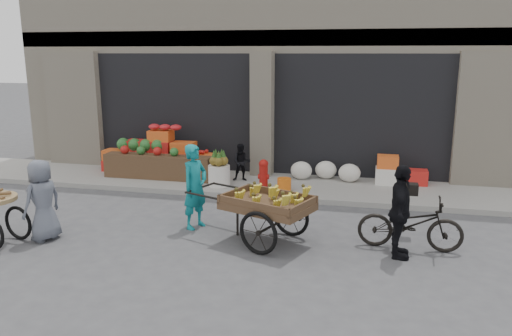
% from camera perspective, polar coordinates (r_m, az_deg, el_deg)
% --- Properties ---
extents(ground, '(80.00, 80.00, 0.00)m').
position_cam_1_polar(ground, '(8.60, -6.56, -9.19)').
color(ground, '#424244').
rests_on(ground, ground).
extents(sidewalk, '(18.00, 2.20, 0.12)m').
position_cam_1_polar(sidewalk, '(12.32, -0.19, -1.91)').
color(sidewalk, gray).
rests_on(sidewalk, ground).
extents(building, '(14.00, 6.45, 7.00)m').
position_cam_1_polar(building, '(15.75, 3.19, 13.51)').
color(building, beige).
rests_on(building, ground).
extents(fruit_display, '(3.10, 1.12, 1.24)m').
position_cam_1_polar(fruit_display, '(13.21, -10.45, 1.62)').
color(fruit_display, red).
rests_on(fruit_display, sidewalk).
extents(pineapple_bin, '(0.52, 0.52, 0.50)m').
position_cam_1_polar(pineapple_bin, '(11.97, -4.24, -0.87)').
color(pineapple_bin, silver).
rests_on(pineapple_bin, sidewalk).
extents(fire_hydrant, '(0.22, 0.22, 0.71)m').
position_cam_1_polar(fire_hydrant, '(11.61, 0.87, -0.59)').
color(fire_hydrant, '#A5140F').
rests_on(fire_hydrant, sidewalk).
extents(orange_bucket, '(0.32, 0.32, 0.30)m').
position_cam_1_polar(orange_bucket, '(11.53, 3.24, -1.90)').
color(orange_bucket, orange).
rests_on(orange_bucket, sidewalk).
extents(right_bay_goods, '(3.35, 0.60, 0.70)m').
position_cam_1_polar(right_bay_goods, '(12.51, 12.20, -0.34)').
color(right_bay_goods, silver).
rests_on(right_bay_goods, sidewalk).
extents(seated_person, '(0.51, 0.43, 0.93)m').
position_cam_1_polar(seated_person, '(12.37, -1.66, 0.65)').
color(seated_person, black).
rests_on(seated_person, sidewalk).
extents(banana_cart, '(2.68, 1.80, 1.04)m').
position_cam_1_polar(banana_cart, '(8.60, 1.02, -3.74)').
color(banana_cart, brown).
rests_on(banana_cart, ground).
extents(vendor_woman, '(0.57, 0.69, 1.60)m').
position_cam_1_polar(vendor_woman, '(9.39, -6.98, -2.12)').
color(vendor_woman, '#10767E').
rests_on(vendor_woman, ground).
extents(vendor_grey, '(0.66, 0.82, 1.45)m').
position_cam_1_polar(vendor_grey, '(9.50, -23.23, -3.41)').
color(vendor_grey, slate).
rests_on(vendor_grey, ground).
extents(bicycle, '(1.73, 0.64, 0.90)m').
position_cam_1_polar(bicycle, '(8.79, 17.19, -6.08)').
color(bicycle, black).
rests_on(bicycle, ground).
extents(cyclist, '(0.40, 0.91, 1.53)m').
position_cam_1_polar(cyclist, '(8.30, 16.14, -4.85)').
color(cyclist, black).
rests_on(cyclist, ground).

